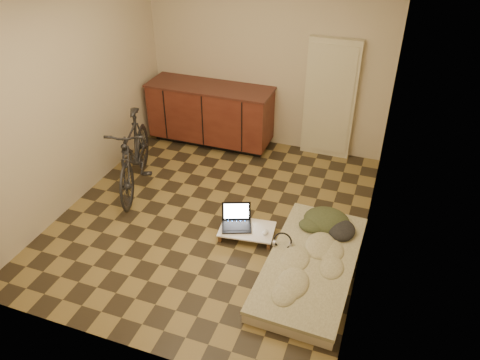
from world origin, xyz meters
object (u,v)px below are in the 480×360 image
(bicycle, at_px, (133,150))
(lap_desk, at_px, (247,229))
(laptop, at_px, (236,221))
(futon, at_px, (311,265))

(bicycle, bearing_deg, lap_desk, -34.81)
(lap_desk, relative_size, laptop, 1.57)
(laptop, bearing_deg, lap_desk, -33.81)
(bicycle, distance_m, laptop, 1.67)
(bicycle, relative_size, futon, 0.91)
(lap_desk, bearing_deg, futon, -28.28)
(lap_desk, bearing_deg, laptop, 160.68)
(futon, relative_size, laptop, 4.38)
(futon, bearing_deg, bicycle, 164.01)
(laptop, bearing_deg, futon, -41.51)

